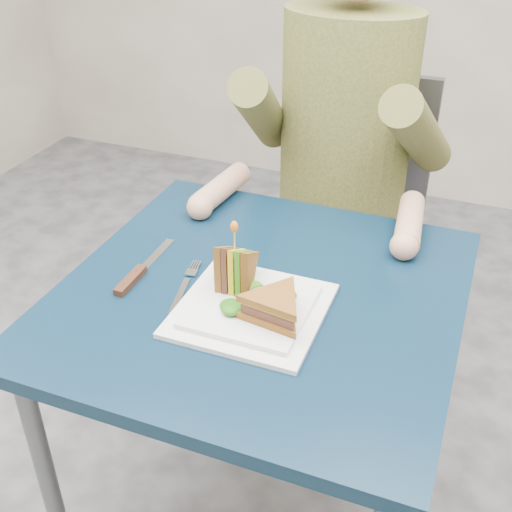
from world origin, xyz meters
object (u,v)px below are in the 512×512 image
at_px(chair, 346,213).
at_px(sandwich_upright, 235,269).
at_px(diner, 346,101).
at_px(knife, 136,275).
at_px(table, 260,323).
at_px(fork, 184,287).
at_px(sandwich_flat, 275,307).
at_px(plate, 251,308).

height_order(chair, sandwich_upright, chair).
height_order(diner, sandwich_upright, diner).
bearing_deg(knife, diner, 69.26).
relative_size(table, sandwich_upright, 5.03).
relative_size(chair, sandwich_upright, 6.24).
bearing_deg(sandwich_upright, fork, -167.42).
distance_m(diner, sandwich_upright, 0.63).
relative_size(chair, fork, 5.20).
bearing_deg(knife, sandwich_upright, 6.82).
height_order(chair, sandwich_flat, chair).
height_order(table, chair, chair).
relative_size(diner, plate, 2.87).
xyz_separation_m(sandwich_upright, knife, (-0.20, -0.02, -0.05)).
distance_m(table, sandwich_flat, 0.17).
distance_m(diner, fork, 0.68).
xyz_separation_m(sandwich_flat, sandwich_upright, (-0.10, 0.07, 0.01)).
relative_size(plate, sandwich_flat, 1.68).
bearing_deg(diner, table, -90.00).
distance_m(diner, knife, 0.71).
xyz_separation_m(diner, plate, (0.01, -0.66, -0.18)).
relative_size(diner, sandwich_upright, 5.00).
relative_size(chair, sandwich_flat, 6.02).
relative_size(chair, plate, 3.58).
relative_size(diner, knife, 3.37).
bearing_deg(sandwich_upright, table, 32.22).
bearing_deg(sandwich_flat, sandwich_upright, 146.20).
distance_m(plate, knife, 0.25).
bearing_deg(chair, sandwich_flat, -85.43).
bearing_deg(sandwich_flat, fork, 166.74).
bearing_deg(plate, sandwich_flat, -24.44).
xyz_separation_m(chair, sandwich_flat, (0.06, -0.80, 0.23)).
relative_size(plate, knife, 1.18).
bearing_deg(knife, chair, 72.12).
distance_m(chair, fork, 0.79).
distance_m(table, fork, 0.17).
bearing_deg(diner, plate, -89.21).
bearing_deg(sandwich_upright, plate, -42.24).
relative_size(table, knife, 3.39).
height_order(sandwich_flat, sandwich_upright, sandwich_upright).
xyz_separation_m(table, knife, (-0.24, -0.05, 0.09)).
bearing_deg(fork, table, 18.84).
distance_m(table, knife, 0.26).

